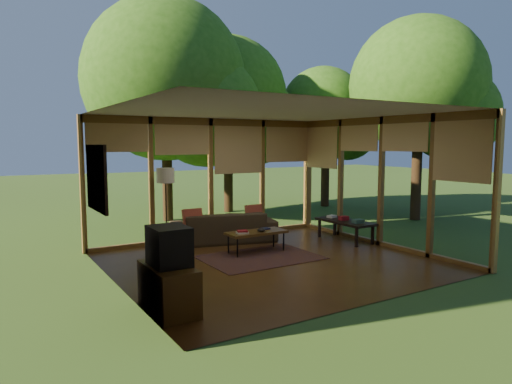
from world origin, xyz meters
TOP-DOWN VIEW (x-y plane):
  - floor at (0.00, 0.00)m, footprint 5.50×5.50m
  - ceiling at (0.00, 0.00)m, footprint 5.50×5.50m
  - wall_left at (-2.75, 0.00)m, footprint 0.04×5.00m
  - wall_front at (0.00, -2.50)m, footprint 5.50×0.04m
  - window_wall_back at (0.00, 2.50)m, footprint 5.50×0.12m
  - window_wall_right at (2.75, 0.00)m, footprint 0.12×5.00m
  - exterior_lawn at (8.00, 8.00)m, footprint 40.00×40.00m
  - tree_nw at (0.04, 5.40)m, footprint 4.44×4.44m
  - tree_ne at (2.28, 6.01)m, footprint 3.76×3.76m
  - tree_se at (5.96, 1.79)m, footprint 3.68×3.68m
  - tree_far at (5.57, 5.31)m, footprint 2.86×2.86m
  - rug at (-0.00, 0.39)m, footprint 2.13×1.51m
  - sofa at (0.06, 2.00)m, footprint 2.40×1.44m
  - pillow_left at (-0.69, 1.95)m, footprint 0.40×0.21m
  - pillow_right at (0.81, 1.95)m, footprint 0.38×0.20m
  - ct_book_lower at (-0.20, 0.73)m, footprint 0.24×0.19m
  - ct_book_upper at (-0.20, 0.73)m, footprint 0.23×0.20m
  - ct_book_side at (0.40, 0.86)m, footprint 0.20×0.16m
  - ct_bowl at (0.20, 0.68)m, footprint 0.16×0.16m
  - media_cabinet at (-2.47, -1.33)m, footprint 0.50×1.00m
  - television at (-2.45, -1.33)m, footprint 0.45×0.55m
  - console_book_a at (2.40, 0.29)m, footprint 0.24×0.18m
  - console_book_b at (2.40, 0.74)m, footprint 0.20×0.15m
  - console_book_c at (2.40, 1.14)m, footprint 0.22×0.18m
  - floor_lamp at (-1.22, 2.09)m, footprint 0.36×0.36m
  - coffee_table at (0.15, 0.78)m, footprint 1.20×0.50m
  - side_console at (2.40, 0.69)m, footprint 0.60×1.40m
  - wall_painting at (-2.71, 1.40)m, footprint 0.06×1.35m

SIDE VIEW (x-z plane):
  - exterior_lawn at x=8.00m, z-range -0.01..-0.01m
  - floor at x=0.00m, z-range 0.00..0.00m
  - rug at x=0.00m, z-range 0.00..0.01m
  - media_cabinet at x=-2.47m, z-range 0.00..0.60m
  - sofa at x=0.06m, z-range 0.00..0.66m
  - coffee_table at x=0.15m, z-range 0.18..0.60m
  - side_console at x=2.40m, z-range 0.18..0.64m
  - ct_book_side at x=0.40m, z-range 0.42..0.45m
  - ct_book_lower at x=-0.20m, z-range 0.42..0.46m
  - ct_bowl at x=0.20m, z-range 0.42..0.50m
  - ct_book_upper at x=-0.20m, z-range 0.45..0.49m
  - console_book_c at x=2.40m, z-range 0.45..0.51m
  - console_book_a at x=2.40m, z-range 0.46..0.54m
  - console_book_b at x=2.40m, z-range 0.45..0.54m
  - pillow_right at x=0.81m, z-range 0.37..0.77m
  - pillow_left at x=-0.69m, z-range 0.37..0.79m
  - television at x=-2.45m, z-range 0.60..1.10m
  - wall_left at x=-2.75m, z-range 0.00..2.70m
  - wall_front at x=0.00m, z-range 0.00..2.70m
  - window_wall_back at x=0.00m, z-range 0.00..2.70m
  - window_wall_right at x=2.75m, z-range 0.00..2.70m
  - floor_lamp at x=-1.22m, z-range 0.58..2.23m
  - wall_painting at x=-2.71m, z-range 0.98..2.12m
  - ceiling at x=0.00m, z-range 2.70..2.70m
  - tree_far at x=5.57m, z-range 0.91..5.62m
  - tree_ne at x=2.28m, z-range 0.84..6.31m
  - tree_se at x=5.96m, z-range 0.94..6.53m
  - tree_nw at x=0.04m, z-range 0.83..6.93m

